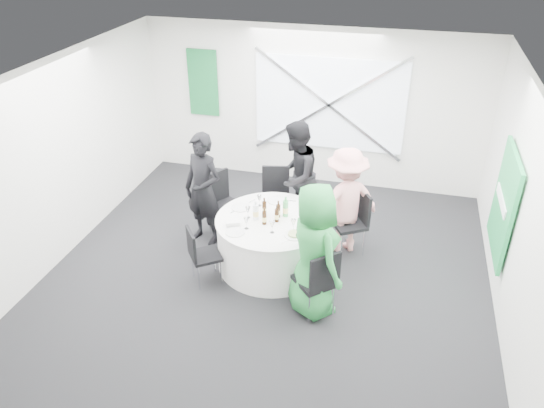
% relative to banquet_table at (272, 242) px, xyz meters
% --- Properties ---
extents(floor, '(6.00, 6.00, 0.00)m').
position_rel_banquet_table_xyz_m(floor, '(0.00, -0.20, -0.38)').
color(floor, black).
rests_on(floor, ground).
extents(ceiling, '(6.00, 6.00, 0.00)m').
position_rel_banquet_table_xyz_m(ceiling, '(0.00, -0.20, 2.42)').
color(ceiling, white).
rests_on(ceiling, wall_back).
extents(wall_back, '(6.00, 0.00, 6.00)m').
position_rel_banquet_table_xyz_m(wall_back, '(0.00, 2.80, 1.02)').
color(wall_back, silver).
rests_on(wall_back, floor).
extents(wall_front, '(6.00, 0.00, 6.00)m').
position_rel_banquet_table_xyz_m(wall_front, '(0.00, -3.20, 1.02)').
color(wall_front, silver).
rests_on(wall_front, floor).
extents(wall_left, '(0.00, 6.00, 6.00)m').
position_rel_banquet_table_xyz_m(wall_left, '(-3.00, -0.20, 1.02)').
color(wall_left, silver).
rests_on(wall_left, floor).
extents(wall_right, '(0.00, 6.00, 6.00)m').
position_rel_banquet_table_xyz_m(wall_right, '(3.00, -0.20, 1.02)').
color(wall_right, silver).
rests_on(wall_right, floor).
extents(window_panel, '(2.60, 0.03, 1.60)m').
position_rel_banquet_table_xyz_m(window_panel, '(0.30, 2.76, 1.12)').
color(window_panel, silver).
rests_on(window_panel, wall_back).
extents(window_brace_a, '(2.63, 0.05, 1.84)m').
position_rel_banquet_table_xyz_m(window_brace_a, '(0.30, 2.72, 1.12)').
color(window_brace_a, silver).
rests_on(window_brace_a, window_panel).
extents(window_brace_b, '(2.63, 0.05, 1.84)m').
position_rel_banquet_table_xyz_m(window_brace_b, '(0.30, 2.72, 1.12)').
color(window_brace_b, silver).
rests_on(window_brace_b, window_panel).
extents(green_banner, '(0.55, 0.04, 1.20)m').
position_rel_banquet_table_xyz_m(green_banner, '(-2.00, 2.75, 1.32)').
color(green_banner, '#146635').
rests_on(green_banner, wall_back).
extents(green_sign, '(0.05, 1.20, 1.40)m').
position_rel_banquet_table_xyz_m(green_sign, '(2.94, 0.40, 0.82)').
color(green_sign, '#1B9747').
rests_on(green_sign, wall_right).
extents(banquet_table, '(1.56, 1.56, 0.76)m').
position_rel_banquet_table_xyz_m(banquet_table, '(0.00, 0.00, 0.00)').
color(banquet_table, white).
rests_on(banquet_table, floor).
extents(chair_back, '(0.53, 0.54, 0.98)m').
position_rel_banquet_table_xyz_m(chair_back, '(-0.22, 1.06, 0.20)').
color(chair_back, black).
rests_on(chair_back, floor).
extents(chair_back_left, '(0.64, 0.63, 1.01)m').
position_rel_banquet_table_xyz_m(chair_back_left, '(-0.96, 0.64, 0.21)').
color(chair_back_left, black).
rests_on(chair_back_left, floor).
extents(chair_back_right, '(0.61, 0.60, 0.97)m').
position_rel_banquet_table_xyz_m(chair_back_right, '(1.07, 0.66, 0.19)').
color(chair_back_right, black).
rests_on(chair_back_right, floor).
extents(chair_front_right, '(0.62, 0.62, 0.97)m').
position_rel_banquet_table_xyz_m(chair_front_right, '(0.82, -0.89, 0.19)').
color(chair_front_right, black).
rests_on(chair_front_right, floor).
extents(chair_front_left, '(0.54, 0.53, 0.84)m').
position_rel_banquet_table_xyz_m(chair_front_left, '(-0.83, -0.63, 0.11)').
color(chair_front_left, black).
rests_on(chair_front_left, floor).
extents(person_man_back_left, '(0.73, 0.59, 1.73)m').
position_rel_banquet_table_xyz_m(person_man_back_left, '(-1.14, 0.38, 0.49)').
color(person_man_back_left, black).
rests_on(person_man_back_left, floor).
extents(person_man_back, '(0.53, 0.88, 1.75)m').
position_rel_banquet_table_xyz_m(person_man_back, '(0.08, 1.12, 0.50)').
color(person_man_back, black).
rests_on(person_man_back, floor).
extents(person_woman_pink, '(1.14, 1.01, 1.63)m').
position_rel_banquet_table_xyz_m(person_woman_pink, '(0.91, 0.65, 0.43)').
color(person_woman_pink, pink).
rests_on(person_woman_pink, floor).
extents(person_woman_green, '(1.00, 1.02, 1.77)m').
position_rel_banquet_table_xyz_m(person_woman_green, '(0.73, -0.79, 0.51)').
color(person_woman_green, '#258A3C').
rests_on(person_woman_green, floor).
extents(plate_back, '(0.28, 0.28, 0.01)m').
position_rel_banquet_table_xyz_m(plate_back, '(-0.06, 0.51, 0.39)').
color(plate_back, silver).
rests_on(plate_back, banquet_table).
extents(plate_back_left, '(0.26, 0.26, 0.01)m').
position_rel_banquet_table_xyz_m(plate_back_left, '(-0.51, 0.19, 0.39)').
color(plate_back_left, silver).
rests_on(plate_back_left, banquet_table).
extents(plate_back_right, '(0.25, 0.25, 0.04)m').
position_rel_banquet_table_xyz_m(plate_back_right, '(0.48, 0.35, 0.40)').
color(plate_back_right, silver).
rests_on(plate_back_right, banquet_table).
extents(plate_front_right, '(0.27, 0.27, 0.04)m').
position_rel_banquet_table_xyz_m(plate_front_right, '(0.39, -0.32, 0.40)').
color(plate_front_right, silver).
rests_on(plate_front_right, banquet_table).
extents(plate_front_left, '(0.26, 0.26, 0.01)m').
position_rel_banquet_table_xyz_m(plate_front_left, '(-0.39, -0.45, 0.39)').
color(plate_front_left, silver).
rests_on(plate_front_left, banquet_table).
extents(napkin, '(0.21, 0.18, 0.05)m').
position_rel_banquet_table_xyz_m(napkin, '(-0.47, -0.28, 0.42)').
color(napkin, white).
rests_on(napkin, plate_front_left).
extents(beer_bottle_a, '(0.06, 0.06, 0.28)m').
position_rel_banquet_table_xyz_m(beer_bottle_a, '(-0.13, 0.07, 0.49)').
color(beer_bottle_a, '#341B09').
rests_on(beer_bottle_a, banquet_table).
extents(beer_bottle_b, '(0.06, 0.06, 0.25)m').
position_rel_banquet_table_xyz_m(beer_bottle_b, '(0.07, 0.08, 0.47)').
color(beer_bottle_b, '#341B09').
rests_on(beer_bottle_b, banquet_table).
extents(beer_bottle_c, '(0.06, 0.06, 0.25)m').
position_rel_banquet_table_xyz_m(beer_bottle_c, '(0.08, -0.04, 0.47)').
color(beer_bottle_c, '#341B09').
rests_on(beer_bottle_c, banquet_table).
extents(beer_bottle_d, '(0.06, 0.06, 0.25)m').
position_rel_banquet_table_xyz_m(beer_bottle_d, '(-0.07, -0.15, 0.48)').
color(beer_bottle_d, '#341B09').
rests_on(beer_bottle_d, banquet_table).
extents(green_water_bottle, '(0.08, 0.08, 0.30)m').
position_rel_banquet_table_xyz_m(green_water_bottle, '(0.16, 0.13, 0.50)').
color(green_water_bottle, '#42AB56').
rests_on(green_water_bottle, banquet_table).
extents(clear_water_bottle, '(0.08, 0.08, 0.29)m').
position_rel_banquet_table_xyz_m(clear_water_bottle, '(-0.21, -0.05, 0.49)').
color(clear_water_bottle, white).
rests_on(clear_water_bottle, banquet_table).
extents(wine_glass_a, '(0.07, 0.07, 0.17)m').
position_rel_banquet_table_xyz_m(wine_glass_a, '(-0.27, 0.32, 0.50)').
color(wine_glass_a, white).
rests_on(wine_glass_a, banquet_table).
extents(wine_glass_b, '(0.07, 0.07, 0.17)m').
position_rel_banquet_table_xyz_m(wine_glass_b, '(-0.33, -0.04, 0.50)').
color(wine_glass_b, white).
rests_on(wine_glass_b, banquet_table).
extents(wine_glass_c, '(0.07, 0.07, 0.17)m').
position_rel_banquet_table_xyz_m(wine_glass_c, '(-0.27, -0.32, 0.50)').
color(wine_glass_c, white).
rests_on(wine_glass_c, banquet_table).
extents(wine_glass_d, '(0.07, 0.07, 0.17)m').
position_rel_banquet_table_xyz_m(wine_glass_d, '(0.34, -0.21, 0.50)').
color(wine_glass_d, white).
rests_on(wine_glass_d, banquet_table).
extents(wine_glass_e, '(0.07, 0.07, 0.17)m').
position_rel_banquet_table_xyz_m(wine_glass_e, '(0.09, -0.32, 0.50)').
color(wine_glass_e, white).
rests_on(wine_glass_e, banquet_table).
extents(fork_a, '(0.08, 0.14, 0.01)m').
position_rel_banquet_table_xyz_m(fork_a, '(-0.40, 0.41, 0.38)').
color(fork_a, silver).
rests_on(fork_a, banquet_table).
extents(knife_a, '(0.08, 0.14, 0.01)m').
position_rel_banquet_table_xyz_m(knife_a, '(-0.57, 0.07, 0.38)').
color(knife_a, silver).
rests_on(knife_a, banquet_table).
extents(fork_b, '(0.11, 0.12, 0.01)m').
position_rel_banquet_table_xyz_m(fork_b, '(0.30, -0.49, 0.38)').
color(fork_b, silver).
rests_on(fork_b, banquet_table).
extents(knife_b, '(0.11, 0.12, 0.01)m').
position_rel_banquet_table_xyz_m(knife_b, '(0.52, -0.26, 0.38)').
color(knife_b, silver).
rests_on(knife_b, banquet_table).
extents(fork_c, '(0.15, 0.02, 0.01)m').
position_rel_banquet_table_xyz_m(fork_c, '(0.13, 0.56, 0.38)').
color(fork_c, silver).
rests_on(fork_c, banquet_table).
extents(knife_c, '(0.15, 0.02, 0.01)m').
position_rel_banquet_table_xyz_m(knife_c, '(-0.13, 0.56, 0.38)').
color(knife_c, silver).
rests_on(knife_c, banquet_table).
extents(fork_d, '(0.09, 0.14, 0.01)m').
position_rel_banquet_table_xyz_m(fork_d, '(0.56, 0.14, 0.38)').
color(fork_d, silver).
rests_on(fork_d, banquet_table).
extents(knife_d, '(0.08, 0.14, 0.01)m').
position_rel_banquet_table_xyz_m(knife_d, '(0.42, 0.40, 0.38)').
color(knife_d, silver).
rests_on(knife_d, banquet_table).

